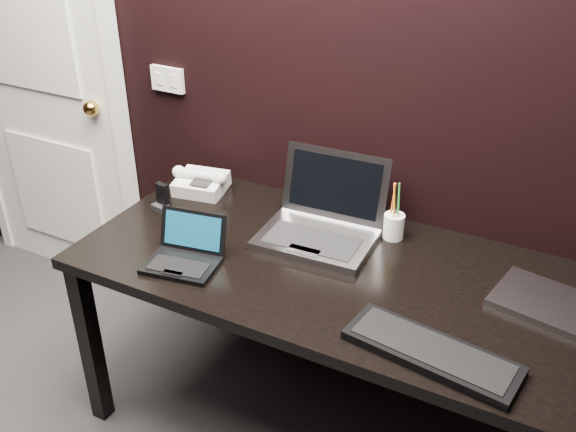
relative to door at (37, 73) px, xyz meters
The scene contains 11 objects.
wall_back 1.37m from the door, ahead, with size 4.00×4.00×0.00m, color black.
door is the anchor object (origin of this frame).
wall_switch 0.73m from the door, ahead, with size 0.15×0.02×0.10m.
desk 1.73m from the door, 12.82° to the right, with size 1.70×0.80×0.74m.
netbook 1.37m from the door, 25.90° to the right, with size 0.26×0.24×0.15m.
silver_laptop 1.57m from the door, ahead, with size 0.40×0.37×0.27m.
ext_keyboard 2.18m from the door, 17.53° to the right, with size 0.49×0.22×0.03m.
closed_laptop 2.34m from the door, ahead, with size 0.35×0.28×0.02m.
desk_phone 1.01m from the door, ahead, with size 0.23×0.20×0.11m.
mobile_phone 1.01m from the door, 19.50° to the right, with size 0.07×0.06×0.10m.
pen_cup 1.78m from the door, ahead, with size 0.09×0.09×0.21m.
Camera 1 is at (0.98, -0.21, 1.92)m, focal length 40.00 mm.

